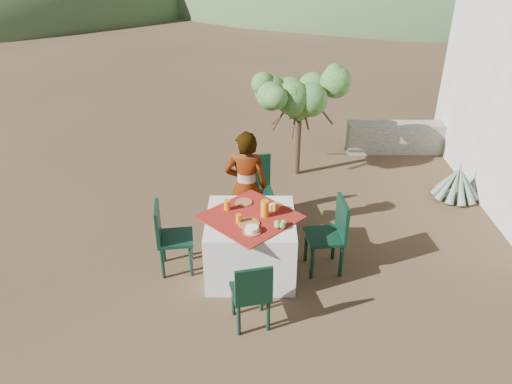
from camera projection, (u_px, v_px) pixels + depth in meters
ground at (204, 262)px, 6.21m from camera, size 160.00×160.00×0.00m
table at (251, 244)px, 5.89m from camera, size 1.30×1.30×0.76m
chair_far at (256, 187)px, 6.83m from camera, size 0.51×0.51×0.96m
chair_near at (252, 293)px, 5.01m from camera, size 0.45×0.45×0.82m
chair_left at (169, 235)px, 5.86m from camera, size 0.46×0.46×0.89m
chair_right at (331, 232)px, 5.87m from camera, size 0.48×0.48×0.94m
person at (246, 187)px, 6.36m from camera, size 0.57×0.39×1.51m
shrub_tree at (302, 100)px, 7.82m from camera, size 1.36×1.33×1.60m
agave at (457, 183)px, 7.53m from camera, size 0.69×0.70×0.74m
stone_wall at (419, 138)px, 9.05m from camera, size 2.60×0.35×0.55m
plate_far at (244, 202)px, 5.98m from camera, size 0.21×0.21×0.01m
plate_near at (249, 223)px, 5.57m from camera, size 0.24×0.24×0.01m
glass_far at (227, 205)px, 5.82m from camera, size 0.08×0.08×0.12m
glass_near at (239, 219)px, 5.57m from camera, size 0.06×0.06×0.10m
juice_pitcher at (265, 209)px, 5.67m from camera, size 0.09×0.09×0.20m
bowl_plate at (252, 232)px, 5.42m from camera, size 0.21×0.21×0.01m
white_bowl at (252, 229)px, 5.41m from camera, size 0.15×0.15×0.05m
jar_left at (276, 206)px, 5.81m from camera, size 0.07×0.07×0.10m
jar_right at (276, 206)px, 5.84m from camera, size 0.05×0.05×0.09m
napkin_holder at (272, 207)px, 5.83m from camera, size 0.07×0.05×0.08m
fruit_cluster at (280, 224)px, 5.50m from camera, size 0.14×0.13×0.07m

